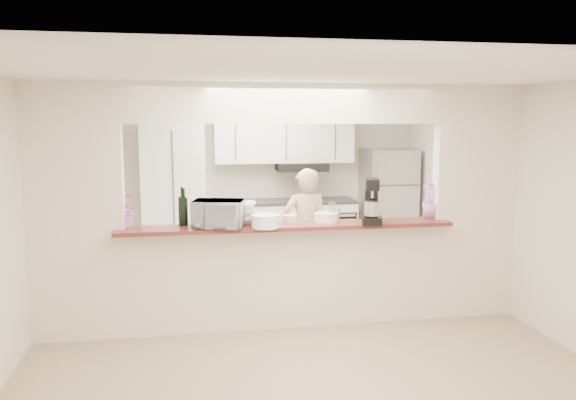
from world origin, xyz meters
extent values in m
plane|color=tan|center=(0.00, 0.00, 0.00)|extent=(6.00, 6.00, 0.00)
cube|color=beige|center=(0.00, 1.55, 0.01)|extent=(5.00, 2.90, 0.01)
cube|color=silver|center=(-2.05, 0.00, 1.25)|extent=(0.90, 0.15, 2.50)
cube|color=silver|center=(2.05, 0.00, 1.25)|extent=(0.90, 0.15, 2.50)
cube|color=silver|center=(0.00, 0.00, 2.30)|extent=(3.20, 0.15, 0.40)
cube|color=silver|center=(0.00, 0.00, 0.53)|extent=(3.20, 0.15, 1.05)
cube|color=maroon|center=(0.00, -0.05, 1.07)|extent=(3.40, 0.38, 0.04)
cube|color=silver|center=(-1.20, 2.70, 1.05)|extent=(0.90, 0.60, 2.10)
cube|color=silver|center=(0.45, 2.70, 0.45)|extent=(2.10, 0.60, 0.90)
cube|color=#313133|center=(0.45, 2.70, 0.92)|extent=(2.10, 0.62, 0.04)
cube|color=silver|center=(0.45, 2.83, 1.88)|extent=(2.10, 0.35, 0.75)
cube|color=black|center=(0.70, 2.72, 1.44)|extent=(0.75, 0.45, 0.12)
cube|color=black|center=(1.20, 2.40, 0.50)|extent=(0.55, 0.02, 0.55)
cube|color=#ADADB2|center=(2.05, 2.65, 0.85)|extent=(0.75, 0.70, 1.70)
imported|color=#E77ACA|center=(-1.60, 0.05, 1.27)|extent=(0.39, 0.36, 0.35)
cylinder|color=black|center=(-1.05, 0.07, 1.23)|extent=(0.08, 0.08, 0.29)
cylinder|color=black|center=(-1.05, 0.07, 1.43)|extent=(0.03, 0.03, 0.10)
cylinder|color=black|center=(-1.03, 0.07, 1.23)|extent=(0.07, 0.07, 0.28)
cylinder|color=black|center=(-1.03, 0.07, 1.42)|extent=(0.03, 0.03, 0.10)
imported|color=#B5B5BA|center=(-0.70, -0.10, 1.23)|extent=(0.55, 0.44, 0.27)
imported|color=white|center=(-0.46, 0.05, 1.20)|extent=(0.33, 0.33, 0.22)
cylinder|color=white|center=(-0.25, -0.19, 1.15)|extent=(0.27, 0.27, 0.12)
cylinder|color=white|center=(-0.25, -0.19, 1.22)|extent=(0.28, 0.28, 0.01)
cylinder|color=white|center=(0.42, 0.03, 1.13)|extent=(0.25, 0.25, 0.08)
cylinder|color=white|center=(0.42, 0.03, 1.18)|extent=(0.26, 0.26, 0.01)
cylinder|color=maroon|center=(-0.15, 0.08, 1.12)|extent=(0.15, 0.15, 0.07)
cylinder|color=beige|center=(0.05, 0.08, 1.13)|extent=(0.15, 0.15, 0.07)
cube|color=silver|center=(0.45, 0.05, 1.10)|extent=(0.25, 0.20, 0.01)
cube|color=white|center=(0.45, 0.05, 1.13)|extent=(0.12, 0.12, 0.05)
cube|color=black|center=(0.85, -0.15, 1.13)|extent=(0.27, 0.35, 0.08)
cube|color=black|center=(0.88, -0.04, 1.33)|extent=(0.16, 0.14, 0.33)
cube|color=black|center=(0.85, -0.16, 1.49)|extent=(0.19, 0.29, 0.11)
cylinder|color=#B7B7BC|center=(0.83, -0.21, 1.25)|extent=(0.15, 0.15, 0.14)
imported|color=#BD6BC7|center=(1.60, 0.05, 1.30)|extent=(0.24, 0.24, 0.41)
imported|color=tan|center=(0.42, 1.07, 0.77)|extent=(0.58, 0.40, 1.55)
camera|label=1|loc=(-0.97, -5.56, 2.13)|focal=35.00mm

